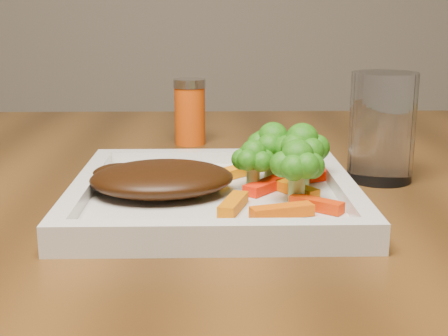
{
  "coord_description": "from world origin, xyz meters",
  "views": [
    {
      "loc": [
        0.14,
        -0.6,
        0.94
      ],
      "look_at": [
        0.15,
        -0.01,
        0.79
      ],
      "focal_mm": 50.0,
      "sensor_mm": 36.0,
      "label": 1
    }
  ],
  "objects_px": {
    "spice_shaker": "(190,112)",
    "plate": "(214,199)",
    "drinking_glass": "(382,127)",
    "steak": "(162,178)"
  },
  "relations": [
    {
      "from": "plate",
      "to": "spice_shaker",
      "type": "height_order",
      "value": "spice_shaker"
    },
    {
      "from": "plate",
      "to": "drinking_glass",
      "type": "relative_size",
      "value": 2.25
    },
    {
      "from": "plate",
      "to": "spice_shaker",
      "type": "bearing_deg",
      "value": 96.42
    },
    {
      "from": "spice_shaker",
      "to": "plate",
      "type": "bearing_deg",
      "value": -83.58
    },
    {
      "from": "plate",
      "to": "drinking_glass",
      "type": "xyz_separation_m",
      "value": [
        0.19,
        0.09,
        0.05
      ]
    },
    {
      "from": "steak",
      "to": "plate",
      "type": "bearing_deg",
      "value": 0.79
    },
    {
      "from": "steak",
      "to": "drinking_glass",
      "type": "bearing_deg",
      "value": 20.51
    },
    {
      "from": "spice_shaker",
      "to": "steak",
      "type": "bearing_deg",
      "value": -93.62
    },
    {
      "from": "plate",
      "to": "steak",
      "type": "height_order",
      "value": "steak"
    },
    {
      "from": "plate",
      "to": "spice_shaker",
      "type": "relative_size",
      "value": 2.93
    }
  ]
}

